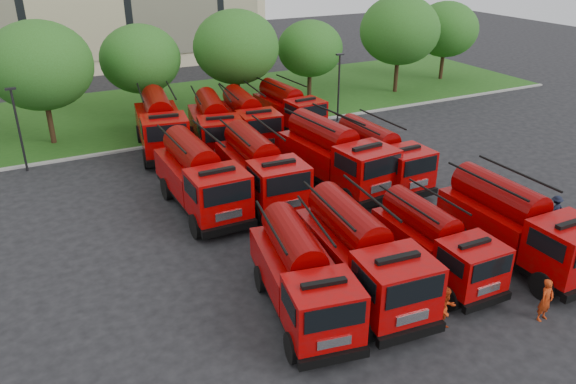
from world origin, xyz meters
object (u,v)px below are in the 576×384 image
fire_truck_11 (288,108)px  firefighter_3 (552,223)px  fire_truck_7 (379,155)px  fire_truck_5 (260,169)px  firefighter_2 (533,249)px  firefighter_4 (277,248)px  fire_truck_4 (200,177)px  fire_truck_2 (435,242)px  firefighter_0 (542,319)px  fire_truck_0 (302,275)px  fire_truck_8 (161,124)px  fire_truck_10 (247,119)px  fire_truck_9 (214,125)px  firefighter_5 (411,176)px  firefighter_1 (442,329)px  fire_truck_1 (361,254)px  fire_truck_6 (335,155)px  fire_truck_3 (516,224)px

fire_truck_11 → firefighter_3: bearing=-79.3°
fire_truck_7 → fire_truck_11: fire_truck_7 is taller
fire_truck_5 → firefighter_2: (8.84, -10.53, -1.75)m
firefighter_4 → fire_truck_4: bearing=-50.4°
fire_truck_4 → firefighter_3: (14.95, -9.48, -1.79)m
fire_truck_2 → firefighter_0: fire_truck_2 is taller
fire_truck_0 → fire_truck_8: 19.52m
firefighter_3 → fire_truck_10: bearing=-61.8°
fire_truck_9 → firefighter_5: fire_truck_9 is taller
fire_truck_9 → firefighter_5: size_ratio=4.49×
firefighter_5 → firefighter_1: bearing=50.7°
fire_truck_1 → firefighter_3: fire_truck_1 is taller
fire_truck_11 → firefighter_3: size_ratio=4.73×
firefighter_2 → firefighter_3: size_ratio=1.23×
fire_truck_11 → firefighter_5: (2.43, -11.27, -1.59)m
fire_truck_0 → fire_truck_10: (5.68, 18.32, 0.08)m
fire_truck_9 → firefighter_4: 13.60m
fire_truck_6 → fire_truck_9: (-4.02, 8.47, -0.10)m
fire_truck_0 → firefighter_1: 5.47m
fire_truck_10 → firefighter_5: size_ratio=4.27×
fire_truck_5 → fire_truck_3: bearing=-52.8°
fire_truck_2 → fire_truck_9: (-2.97, 18.11, 0.26)m
fire_truck_0 → fire_truck_8: bearing=100.2°
firefighter_1 → firefighter_4: firefighter_1 is taller
firefighter_5 → firefighter_2: bearing=81.9°
fire_truck_1 → firefighter_1: fire_truck_1 is taller
fire_truck_11 → firefighter_4: 17.41m
fire_truck_0 → firefighter_0: fire_truck_0 is taller
fire_truck_11 → firefighter_5: bearing=-81.5°
fire_truck_6 → fire_truck_11: (2.34, 10.35, -0.25)m
firefighter_4 → fire_truck_11: bearing=-96.5°
fire_truck_2 → firefighter_0: (1.59, -4.37, -1.47)m
firefighter_0 → firefighter_3: (6.71, 5.12, 0.00)m
fire_truck_10 → fire_truck_11: (3.87, 1.52, -0.09)m
fire_truck_5 → fire_truck_7: size_ratio=1.08×
fire_truck_0 → fire_truck_4: (-0.48, 10.08, 0.19)m
fire_truck_2 → fire_truck_11: (3.38, 19.99, 0.12)m
fire_truck_3 → fire_truck_4: 15.16m
firefighter_2 → fire_truck_11: bearing=14.9°
fire_truck_9 → firefighter_2: (8.39, -18.70, -1.73)m
fire_truck_5 → firefighter_0: fire_truck_5 is taller
fire_truck_3 → fire_truck_7: (-0.31, 9.66, -0.08)m
firefighter_5 → fire_truck_2: bearing=50.7°
fire_truck_8 → firefighter_4: bearing=-76.6°
firefighter_3 → firefighter_5: (-2.50, 7.97, 0.00)m
fire_truck_6 → firefighter_2: (4.37, -10.22, -1.84)m
fire_truck_0 → fire_truck_11: bearing=74.6°
fire_truck_3 → fire_truck_10: bearing=102.8°
fire_truck_0 → fire_truck_9: 18.24m
firefighter_1 → firefighter_2: firefighter_2 is taller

